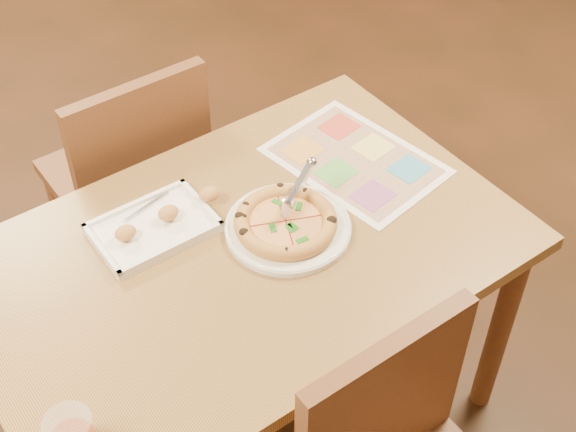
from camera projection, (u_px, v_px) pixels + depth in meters
room at (231, 14)px, 1.47m from camera, size 7.00×7.00×7.00m
dining_table at (245, 272)px, 1.97m from camera, size 1.30×0.85×0.72m
chair_far at (133, 164)px, 2.37m from camera, size 0.42×0.42×0.47m
plate at (288, 228)px, 1.95m from camera, size 0.36×0.36×0.02m
pizza at (286, 222)px, 1.94m from camera, size 0.25×0.25×0.04m
pizza_cutter at (297, 189)px, 1.93m from camera, size 0.15×0.07×0.09m
appetizer_tray at (157, 226)px, 1.95m from camera, size 0.33×0.20×0.06m
menu at (355, 160)px, 2.14m from camera, size 0.38×0.48×0.00m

